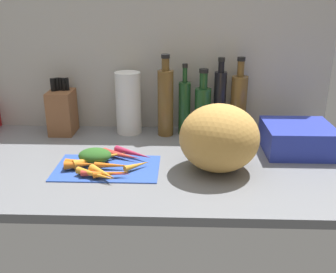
{
  "coord_description": "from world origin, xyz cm",
  "views": [
    {
      "loc": [
        19.25,
        -132.09,
        58.52
      ],
      "look_at": [
        14.96,
        -7.62,
        11.99
      ],
      "focal_mm": 40.99,
      "sensor_mm": 36.0,
      "label": 1
    }
  ],
  "objects_px": {
    "carrot_1": "(137,165)",
    "carrot_8": "(133,154)",
    "carrot_6": "(106,174)",
    "winter_squash": "(219,138)",
    "carrot_5": "(109,156)",
    "carrot_10": "(87,161)",
    "carrot_11": "(103,173)",
    "carrot_7": "(119,154)",
    "carrot_12": "(81,162)",
    "carrot_0": "(96,175)",
    "bottle_0": "(166,101)",
    "knife_block": "(62,111)",
    "carrot_4": "(80,165)",
    "bottle_3": "(220,102)",
    "carrot_9": "(123,155)",
    "paper_towel_roll": "(128,103)",
    "carrot_3": "(114,165)",
    "bottle_4": "(238,103)",
    "bottle_1": "(184,107)",
    "dish_rack": "(297,138)",
    "carrot_2": "(111,173)",
    "bottle_2": "(203,109)",
    "cutting_board": "(107,167)"
  },
  "relations": [
    {
      "from": "carrot_5",
      "to": "bottle_1",
      "type": "xyz_separation_m",
      "value": [
        0.28,
        0.31,
        0.1
      ]
    },
    {
      "from": "carrot_4",
      "to": "knife_block",
      "type": "height_order",
      "value": "knife_block"
    },
    {
      "from": "carrot_6",
      "to": "carrot_7",
      "type": "bearing_deg",
      "value": 84.25
    },
    {
      "from": "dish_rack",
      "to": "carrot_6",
      "type": "bearing_deg",
      "value": -159.25
    },
    {
      "from": "carrot_1",
      "to": "carrot_8",
      "type": "height_order",
      "value": "carrot_8"
    },
    {
      "from": "carrot_1",
      "to": "carrot_12",
      "type": "distance_m",
      "value": 0.21
    },
    {
      "from": "carrot_4",
      "to": "winter_squash",
      "type": "bearing_deg",
      "value": 3.74
    },
    {
      "from": "carrot_4",
      "to": "carrot_5",
      "type": "relative_size",
      "value": 0.78
    },
    {
      "from": "carrot_10",
      "to": "carrot_11",
      "type": "relative_size",
      "value": 0.89
    },
    {
      "from": "carrot_0",
      "to": "carrot_11",
      "type": "bearing_deg",
      "value": 19.32
    },
    {
      "from": "carrot_5",
      "to": "knife_block",
      "type": "relative_size",
      "value": 0.58
    },
    {
      "from": "bottle_2",
      "to": "bottle_4",
      "type": "height_order",
      "value": "bottle_4"
    },
    {
      "from": "carrot_5",
      "to": "winter_squash",
      "type": "distance_m",
      "value": 0.41
    },
    {
      "from": "carrot_0",
      "to": "bottle_4",
      "type": "relative_size",
      "value": 0.45
    },
    {
      "from": "carrot_1",
      "to": "dish_rack",
      "type": "height_order",
      "value": "dish_rack"
    },
    {
      "from": "carrot_7",
      "to": "carrot_11",
      "type": "xyz_separation_m",
      "value": [
        -0.03,
        -0.17,
        0.0
      ]
    },
    {
      "from": "carrot_1",
      "to": "carrot_4",
      "type": "bearing_deg",
      "value": -176.57
    },
    {
      "from": "bottle_3",
      "to": "carrot_9",
      "type": "bearing_deg",
      "value": -141.4
    },
    {
      "from": "carrot_12",
      "to": "bottle_4",
      "type": "bearing_deg",
      "value": 32.95
    },
    {
      "from": "carrot_5",
      "to": "carrot_6",
      "type": "bearing_deg",
      "value": -83.57
    },
    {
      "from": "dish_rack",
      "to": "knife_block",
      "type": "bearing_deg",
      "value": 169.5
    },
    {
      "from": "bottle_4",
      "to": "carrot_2",
      "type": "bearing_deg",
      "value": -135.33
    },
    {
      "from": "carrot_0",
      "to": "bottle_0",
      "type": "height_order",
      "value": "bottle_0"
    },
    {
      "from": "carrot_6",
      "to": "carrot_10",
      "type": "relative_size",
      "value": 1.68
    },
    {
      "from": "carrot_5",
      "to": "winter_squash",
      "type": "height_order",
      "value": "winter_squash"
    },
    {
      "from": "bottle_4",
      "to": "dish_rack",
      "type": "height_order",
      "value": "bottle_4"
    },
    {
      "from": "carrot_6",
      "to": "winter_squash",
      "type": "xyz_separation_m",
      "value": [
        0.38,
        0.09,
        0.1
      ]
    },
    {
      "from": "carrot_5",
      "to": "carrot_8",
      "type": "distance_m",
      "value": 0.09
    },
    {
      "from": "carrot_12",
      "to": "bottle_3",
      "type": "distance_m",
      "value": 0.66
    },
    {
      "from": "carrot_9",
      "to": "bottle_2",
      "type": "distance_m",
      "value": 0.43
    },
    {
      "from": "carrot_7",
      "to": "bottle_2",
      "type": "xyz_separation_m",
      "value": [
        0.33,
        0.27,
        0.1
      ]
    },
    {
      "from": "carrot_11",
      "to": "bottle_3",
      "type": "bearing_deg",
      "value": 47.53
    },
    {
      "from": "carrot_2",
      "to": "dish_rack",
      "type": "relative_size",
      "value": 0.47
    },
    {
      "from": "carrot_3",
      "to": "carrot_9",
      "type": "height_order",
      "value": "carrot_3"
    },
    {
      "from": "carrot_0",
      "to": "carrot_9",
      "type": "bearing_deg",
      "value": 68.75
    },
    {
      "from": "bottle_1",
      "to": "dish_rack",
      "type": "xyz_separation_m",
      "value": [
        0.44,
        -0.18,
        -0.07
      ]
    },
    {
      "from": "carrot_7",
      "to": "carrot_12",
      "type": "xyz_separation_m",
      "value": [
        -0.12,
        -0.09,
        0.0
      ]
    },
    {
      "from": "knife_block",
      "to": "bottle_0",
      "type": "bearing_deg",
      "value": -1.31
    },
    {
      "from": "winter_squash",
      "to": "carrot_12",
      "type": "bearing_deg",
      "value": -179.3
    },
    {
      "from": "winter_squash",
      "to": "bottle_1",
      "type": "xyz_separation_m",
      "value": [
        -0.12,
        0.36,
        0.01
      ]
    },
    {
      "from": "cutting_board",
      "to": "carrot_4",
      "type": "bearing_deg",
      "value": -166.68
    },
    {
      "from": "carrot_10",
      "to": "carrot_5",
      "type": "bearing_deg",
      "value": 40.01
    },
    {
      "from": "carrot_5",
      "to": "bottle_3",
      "type": "distance_m",
      "value": 0.55
    },
    {
      "from": "carrot_3",
      "to": "carrot_10",
      "type": "bearing_deg",
      "value": 167.81
    },
    {
      "from": "carrot_1",
      "to": "bottle_4",
      "type": "height_order",
      "value": "bottle_4"
    },
    {
      "from": "carrot_2",
      "to": "carrot_4",
      "type": "xyz_separation_m",
      "value": [
        -0.12,
        0.06,
        0.0
      ]
    },
    {
      "from": "carrot_10",
      "to": "bottle_4",
      "type": "height_order",
      "value": "bottle_4"
    },
    {
      "from": "carrot_0",
      "to": "carrot_1",
      "type": "distance_m",
      "value": 0.15
    },
    {
      "from": "paper_towel_roll",
      "to": "carrot_0",
      "type": "bearing_deg",
      "value": -96.11
    },
    {
      "from": "paper_towel_roll",
      "to": "carrot_4",
      "type": "bearing_deg",
      "value": -106.52
    }
  ]
}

